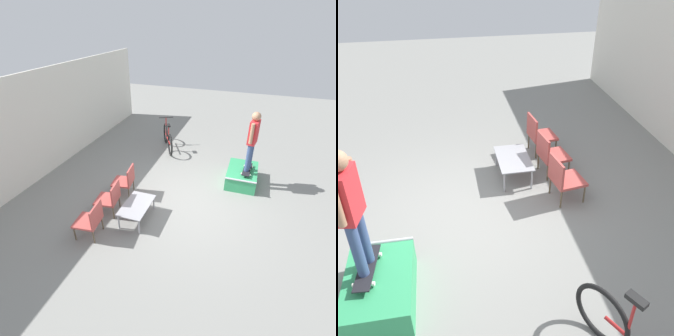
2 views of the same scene
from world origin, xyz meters
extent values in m
plane|color=gray|center=(0.00, 0.00, 0.00)|extent=(24.00, 24.00, 0.00)
cube|color=#339E60|center=(1.46, -1.16, 0.21)|extent=(1.24, 0.83, 0.42)
cylinder|color=#B7B7BC|center=(0.84, -1.16, 0.42)|extent=(0.05, 0.83, 0.05)
cube|color=black|center=(1.35, -1.28, 0.51)|extent=(0.78, 0.26, 0.02)
cylinder|color=white|center=(1.60, -1.18, 0.47)|extent=(0.06, 0.03, 0.05)
cylinder|color=white|center=(1.58, -1.41, 0.47)|extent=(0.06, 0.03, 0.05)
cylinder|color=white|center=(1.13, -1.15, 0.47)|extent=(0.06, 0.03, 0.05)
cylinder|color=white|center=(1.11, -1.38, 0.47)|extent=(0.06, 0.03, 0.05)
cylinder|color=#384C7A|center=(1.25, -1.26, 0.91)|extent=(0.13, 0.13, 0.79)
cylinder|color=#384C7A|center=(1.46, -1.30, 0.91)|extent=(0.13, 0.13, 0.79)
cube|color=red|center=(1.35, -1.28, 1.62)|extent=(0.41, 0.26, 0.63)
cylinder|color=#A87A5B|center=(1.12, -1.24, 1.67)|extent=(0.09, 0.09, 0.53)
cube|color=#9E9EA3|center=(-1.01, 1.05, 0.41)|extent=(0.99, 0.60, 0.02)
cylinder|color=#9E9EA3|center=(-1.46, 0.80, 0.20)|extent=(0.04, 0.04, 0.40)
cylinder|color=#9E9EA3|center=(-0.57, 0.80, 0.20)|extent=(0.04, 0.04, 0.40)
cylinder|color=#9E9EA3|center=(-1.46, 1.30, 0.20)|extent=(0.04, 0.04, 0.40)
cylinder|color=#9E9EA3|center=(-0.57, 1.30, 0.20)|extent=(0.04, 0.04, 0.40)
cylinder|color=brown|center=(-1.65, 2.08, 0.18)|extent=(0.03, 0.03, 0.35)
cylinder|color=brown|center=(-2.08, 2.03, 0.18)|extent=(0.03, 0.03, 0.35)
cylinder|color=brown|center=(-1.60, 1.65, 0.18)|extent=(0.03, 0.03, 0.35)
cylinder|color=brown|center=(-2.03, 1.60, 0.18)|extent=(0.03, 0.03, 0.35)
cube|color=#B74C47|center=(-1.84, 1.84, 0.38)|extent=(0.58, 0.58, 0.05)
cube|color=#B74C47|center=(-1.81, 1.60, 0.62)|extent=(0.52, 0.10, 0.44)
cylinder|color=brown|center=(-0.83, 2.09, 0.18)|extent=(0.03, 0.03, 0.35)
cylinder|color=brown|center=(-1.26, 2.02, 0.18)|extent=(0.03, 0.03, 0.35)
cylinder|color=brown|center=(-0.76, 1.66, 0.18)|extent=(0.03, 0.03, 0.35)
cylinder|color=brown|center=(-1.20, 1.59, 0.18)|extent=(0.03, 0.03, 0.35)
cube|color=#B74C47|center=(-1.01, 1.84, 0.38)|extent=(0.59, 0.59, 0.05)
cube|color=#B74C47|center=(-0.98, 1.60, 0.62)|extent=(0.52, 0.12, 0.44)
cylinder|color=brown|center=(0.00, 2.09, 0.18)|extent=(0.03, 0.03, 0.35)
cylinder|color=brown|center=(-0.44, 2.02, 0.18)|extent=(0.03, 0.03, 0.35)
cylinder|color=brown|center=(0.07, 1.66, 0.18)|extent=(0.03, 0.03, 0.35)
cylinder|color=brown|center=(-0.37, 1.59, 0.18)|extent=(0.03, 0.03, 0.35)
cube|color=#B74C47|center=(-0.18, 1.84, 0.38)|extent=(0.59, 0.59, 0.05)
cube|color=#B74C47|center=(-0.15, 1.60, 0.62)|extent=(0.52, 0.12, 0.44)
torus|color=black|center=(2.43, 1.37, 0.38)|extent=(0.69, 0.40, 0.75)
cylinder|color=#AD2323|center=(2.72, 1.52, 0.65)|extent=(0.04, 0.04, 0.55)
cube|color=black|center=(2.72, 1.52, 0.96)|extent=(0.24, 0.19, 0.06)
camera|label=1|loc=(-5.36, -1.22, 4.27)|focal=28.00mm
camera|label=2|loc=(4.83, -0.18, 4.05)|focal=40.00mm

